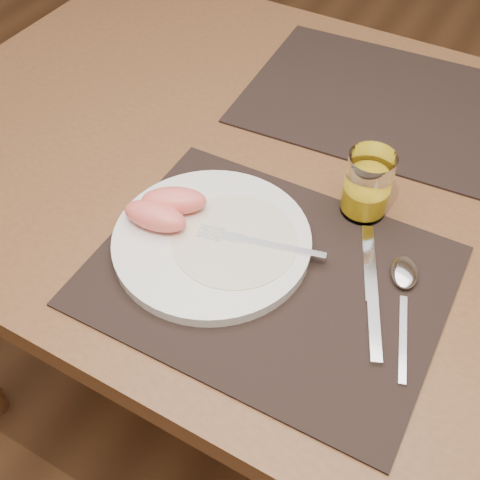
% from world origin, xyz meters
% --- Properties ---
extents(ground, '(5.00, 5.00, 0.00)m').
position_xyz_m(ground, '(0.00, 0.00, 0.00)').
color(ground, brown).
rests_on(ground, ground).
extents(table, '(1.40, 0.90, 0.75)m').
position_xyz_m(table, '(0.00, 0.00, 0.67)').
color(table, brown).
rests_on(table, ground).
extents(placemat_near, '(0.46, 0.36, 0.00)m').
position_xyz_m(placemat_near, '(0.03, -0.22, 0.75)').
color(placemat_near, black).
rests_on(placemat_near, table).
extents(placemat_far, '(0.47, 0.38, 0.00)m').
position_xyz_m(placemat_far, '(0.01, 0.22, 0.75)').
color(placemat_far, black).
rests_on(placemat_far, table).
extents(plate, '(0.27, 0.27, 0.02)m').
position_xyz_m(plate, '(-0.07, -0.21, 0.76)').
color(plate, white).
rests_on(plate, placemat_near).
extents(plate_dressing, '(0.17, 0.17, 0.00)m').
position_xyz_m(plate_dressing, '(-0.04, -0.20, 0.77)').
color(plate_dressing, white).
rests_on(plate_dressing, plate).
extents(fork, '(0.17, 0.06, 0.00)m').
position_xyz_m(fork, '(-0.02, -0.19, 0.77)').
color(fork, silver).
rests_on(fork, plate).
extents(knife, '(0.10, 0.21, 0.01)m').
position_xyz_m(knife, '(0.16, -0.19, 0.76)').
color(knife, silver).
rests_on(knife, placemat_near).
extents(spoon, '(0.08, 0.19, 0.01)m').
position_xyz_m(spoon, '(0.18, -0.15, 0.76)').
color(spoon, silver).
rests_on(spoon, placemat_near).
extents(juice_glass, '(0.07, 0.07, 0.10)m').
position_xyz_m(juice_glass, '(0.09, -0.05, 0.80)').
color(juice_glass, white).
rests_on(juice_glass, placemat_near).
extents(grapefruit_wedges, '(0.10, 0.11, 0.04)m').
position_xyz_m(grapefruit_wedges, '(-0.14, -0.21, 0.79)').
color(grapefruit_wedges, '#F67464').
rests_on(grapefruit_wedges, plate).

